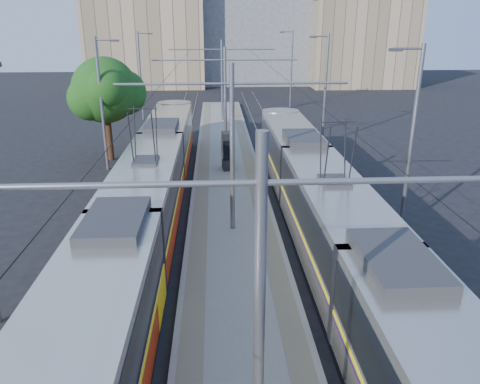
{
  "coord_description": "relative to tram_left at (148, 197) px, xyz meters",
  "views": [
    {
      "loc": [
        -0.68,
        -10.64,
        8.79
      ],
      "look_at": [
        0.37,
        9.0,
        1.6
      ],
      "focal_mm": 35.0,
      "sensor_mm": 36.0,
      "label": 1
    }
  ],
  "objects": [
    {
      "name": "tram_left",
      "position": [
        0.0,
        0.0,
        0.0
      ],
      "size": [
        2.43,
        32.24,
        5.5
      ],
      "color": "black",
      "rests_on": "ground"
    },
    {
      "name": "building_left",
      "position": [
        -6.4,
        51.74,
        5.96
      ],
      "size": [
        16.32,
        12.24,
        15.31
      ],
      "color": "tan",
      "rests_on": "ground"
    },
    {
      "name": "tram_right",
      "position": [
        7.2,
        -3.03,
        0.15
      ],
      "size": [
        2.43,
        30.87,
        5.5
      ],
      "color": "black",
      "rests_on": "ground"
    },
    {
      "name": "tactile_strip_left",
      "position": [
        2.15,
        8.74,
        -1.4
      ],
      "size": [
        0.7,
        50.0,
        0.01
      ],
      "primitive_type": "cube",
      "color": "gray",
      "rests_on": "platform"
    },
    {
      "name": "shelter",
      "position": [
        3.62,
        8.44,
        -0.21
      ],
      "size": [
        0.73,
        1.09,
        2.28
      ],
      "rotation": [
        0.0,
        0.0,
        0.1
      ],
      "color": "black",
      "rests_on": "platform"
    },
    {
      "name": "catenary",
      "position": [
        3.6,
        5.9,
        2.82
      ],
      "size": [
        9.2,
        70.0,
        7.0
      ],
      "color": "slate",
      "rests_on": "platform"
    },
    {
      "name": "platform",
      "position": [
        3.6,
        8.74,
        -1.55
      ],
      "size": [
        4.0,
        50.0,
        0.3
      ],
      "primitive_type": "cube",
      "color": "gray",
      "rests_on": "ground"
    },
    {
      "name": "rails",
      "position": [
        3.6,
        8.74,
        -1.69
      ],
      "size": [
        8.71,
        70.0,
        0.03
      ],
      "color": "gray",
      "rests_on": "ground"
    },
    {
      "name": "tree",
      "position": [
        -3.85,
        12.13,
        2.86
      ],
      "size": [
        4.64,
        4.29,
        6.74
      ],
      "color": "#382314",
      "rests_on": "ground"
    },
    {
      "name": "tactile_strip_right",
      "position": [
        5.05,
        8.74,
        -1.4
      ],
      "size": [
        0.7,
        50.0,
        0.01
      ],
      "primitive_type": "cube",
      "color": "gray",
      "rests_on": "platform"
    },
    {
      "name": "street_lamps",
      "position": [
        3.6,
        12.74,
        2.48
      ],
      "size": [
        15.18,
        38.22,
        8.0
      ],
      "color": "slate",
      "rests_on": "ground"
    },
    {
      "name": "ground",
      "position": [
        3.6,
        -8.26,
        -1.7
      ],
      "size": [
        160.0,
        160.0,
        0.0
      ],
      "primitive_type": "plane",
      "color": "black",
      "rests_on": "ground"
    },
    {
      "name": "building_centre",
      "position": [
        9.6,
        55.74,
        5.79
      ],
      "size": [
        18.36,
        14.28,
        14.96
      ],
      "color": "gray",
      "rests_on": "ground"
    },
    {
      "name": "building_right",
      "position": [
        23.6,
        49.74,
        4.32
      ],
      "size": [
        14.28,
        10.2,
        12.02
      ],
      "color": "tan",
      "rests_on": "ground"
    }
  ]
}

